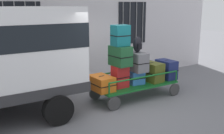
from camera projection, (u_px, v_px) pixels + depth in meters
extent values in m
plane|color=slate|center=(116.00, 106.00, 7.25)|extent=(40.00, 40.00, 0.00)
cube|color=silver|center=(75.00, 10.00, 8.69)|extent=(12.00, 0.30, 5.00)
cube|color=black|center=(21.00, 28.00, 7.72)|extent=(1.20, 0.04, 1.50)
cylinder|color=gray|center=(5.00, 29.00, 7.45)|extent=(0.03, 0.03, 1.50)
cylinder|color=gray|center=(16.00, 28.00, 7.61)|extent=(0.03, 0.03, 1.50)
cylinder|color=gray|center=(27.00, 28.00, 7.77)|extent=(0.03, 0.03, 1.50)
cylinder|color=gray|center=(37.00, 27.00, 7.92)|extent=(0.03, 0.03, 1.50)
cube|color=black|center=(132.00, 23.00, 9.81)|extent=(1.20, 0.04, 1.50)
cylinder|color=gray|center=(123.00, 23.00, 9.55)|extent=(0.03, 0.03, 1.50)
cylinder|color=gray|center=(130.00, 23.00, 9.70)|extent=(0.03, 0.03, 1.50)
cylinder|color=gray|center=(136.00, 23.00, 9.86)|extent=(0.03, 0.03, 1.50)
cylinder|color=gray|center=(143.00, 23.00, 10.02)|extent=(0.03, 0.03, 1.50)
cylinder|color=black|center=(58.00, 110.00, 6.04)|extent=(0.70, 0.22, 0.70)
cube|color=#146023|center=(136.00, 84.00, 7.80)|extent=(2.45, 0.95, 0.05)
cylinder|color=#383838|center=(174.00, 90.00, 8.00)|extent=(0.37, 0.06, 0.37)
cylinder|color=#383838|center=(153.00, 82.00, 8.82)|extent=(0.37, 0.06, 0.37)
cylinder|color=#383838|center=(114.00, 104.00, 6.88)|extent=(0.37, 0.06, 0.37)
cylinder|color=#383838|center=(95.00, 93.00, 7.69)|extent=(0.37, 0.06, 0.37)
cylinder|color=#146023|center=(176.00, 76.00, 8.02)|extent=(0.04, 0.04, 0.31)
cylinder|color=#146023|center=(157.00, 70.00, 8.73)|extent=(0.04, 0.04, 0.31)
cylinder|color=#146023|center=(109.00, 89.00, 6.78)|extent=(0.04, 0.04, 0.31)
cylinder|color=#146023|center=(93.00, 81.00, 7.50)|extent=(0.04, 0.04, 0.31)
cylinder|color=#146023|center=(146.00, 77.00, 7.37)|extent=(2.37, 0.04, 0.04)
cylinder|color=#146023|center=(127.00, 70.00, 8.08)|extent=(2.37, 0.04, 0.04)
cube|color=orange|center=(102.00, 83.00, 7.17)|extent=(0.50, 0.74, 0.39)
cube|color=black|center=(102.00, 83.00, 7.17)|extent=(0.51, 0.75, 0.02)
cube|color=black|center=(101.00, 76.00, 7.12)|extent=(0.16, 0.04, 0.02)
cube|color=#B21E1E|center=(120.00, 76.00, 7.41)|extent=(0.41, 0.34, 0.61)
cube|color=black|center=(120.00, 76.00, 7.41)|extent=(0.42, 0.35, 0.02)
cube|color=black|center=(120.00, 66.00, 7.34)|extent=(0.14, 0.03, 0.02)
cube|color=#194C28|center=(120.00, 56.00, 7.27)|extent=(0.45, 0.61, 0.54)
cube|color=black|center=(120.00, 56.00, 7.27)|extent=(0.46, 0.62, 0.02)
cube|color=black|center=(120.00, 46.00, 7.21)|extent=(0.15, 0.04, 0.02)
cube|color=#0F5960|center=(120.00, 35.00, 7.15)|extent=(0.43, 0.37, 0.56)
cube|color=black|center=(120.00, 35.00, 7.15)|extent=(0.44, 0.38, 0.02)
cube|color=black|center=(120.00, 25.00, 7.09)|extent=(0.15, 0.03, 0.02)
cube|color=#3372C6|center=(135.00, 77.00, 7.78)|extent=(0.45, 0.48, 0.38)
cube|color=black|center=(135.00, 77.00, 7.78)|extent=(0.46, 0.49, 0.02)
cube|color=black|center=(135.00, 71.00, 7.74)|extent=(0.15, 0.04, 0.02)
cube|color=slate|center=(137.00, 62.00, 7.62)|extent=(0.40, 0.66, 0.53)
cube|color=black|center=(137.00, 62.00, 7.62)|extent=(0.41, 0.67, 0.02)
cube|color=black|center=(137.00, 53.00, 7.56)|extent=(0.13, 0.03, 0.02)
cube|color=#4C5119|center=(151.00, 72.00, 8.03)|extent=(0.48, 0.75, 0.56)
cube|color=black|center=(151.00, 72.00, 8.03)|extent=(0.49, 0.76, 0.02)
cube|color=black|center=(152.00, 63.00, 7.97)|extent=(0.15, 0.04, 0.02)
cube|color=navy|center=(166.00, 69.00, 8.30)|extent=(0.39, 0.64, 0.57)
cube|color=black|center=(166.00, 69.00, 8.30)|extent=(0.40, 0.65, 0.02)
cube|color=black|center=(167.00, 60.00, 8.23)|extent=(0.14, 0.03, 0.02)
ellipsoid|color=black|center=(137.00, 44.00, 7.52)|extent=(0.27, 0.19, 0.44)
cube|color=black|center=(139.00, 46.00, 7.45)|extent=(0.14, 0.06, 0.15)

